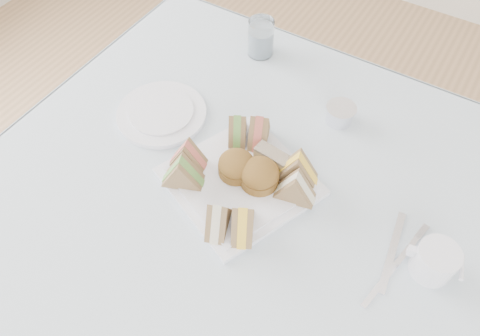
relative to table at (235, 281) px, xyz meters
The scene contains 21 objects.
floor 0.37m from the table, ahead, with size 4.00×4.00×0.00m, color #9E7751.
table is the anchor object (origin of this frame).
tablecloth 0.37m from the table, ahead, with size 1.02×1.02×0.01m, color silver.
serving_plate 0.38m from the table, 104.81° to the left, with size 0.25×0.25×0.01m, color white.
sandwich_fl_a 0.44m from the table, 169.65° to the left, with size 0.07×0.03×0.07m, color brown, non-canonical shape.
sandwich_fl_b 0.44m from the table, 169.14° to the right, with size 0.08×0.04×0.07m, color brown, non-canonical shape.
sandwich_fr_a 0.43m from the table, 43.75° to the right, with size 0.08×0.04×0.07m, color brown, non-canonical shape.
sandwich_fr_b 0.43m from the table, 81.90° to the right, with size 0.08×0.04×0.07m, color brown, non-canonical shape.
sandwich_bl_a 0.45m from the table, 118.76° to the left, with size 0.07×0.03×0.07m, color brown, non-canonical shape.
sandwich_bl_b 0.45m from the table, 101.92° to the left, with size 0.08×0.04×0.07m, color brown, non-canonical shape.
sandwich_br_a 0.44m from the table, 33.00° to the left, with size 0.08×0.04×0.07m, color brown, non-canonical shape.
sandwich_br_b 0.44m from the table, 52.61° to the left, with size 0.08×0.04×0.07m, color brown, non-canonical shape.
scone_left 0.42m from the table, 116.03° to the left, with size 0.07×0.07×0.05m, color brown.
scone_right 0.42m from the table, 67.20° to the left, with size 0.08×0.08×0.05m, color brown.
pastry_slice 0.42m from the table, 78.76° to the left, with size 0.07×0.03×0.03m, color tan.
side_plate 0.47m from the table, 156.91° to the left, with size 0.20×0.20×0.01m, color white.
water_glass 0.61m from the table, 113.43° to the left, with size 0.06×0.06×0.09m, color white.
tea_strainer 0.50m from the table, 74.11° to the left, with size 0.07×0.07×0.04m, color silver.
knife 0.48m from the table, 10.84° to the left, with size 0.01×0.17×0.00m, color silver.
fork 0.49m from the table, ahead, with size 0.01×0.17×0.00m, color silver.
creamer_jug 0.55m from the table, ahead, with size 0.07×0.07×0.06m, color white.
Camera 1 is at (0.26, -0.41, 1.50)m, focal length 35.00 mm.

